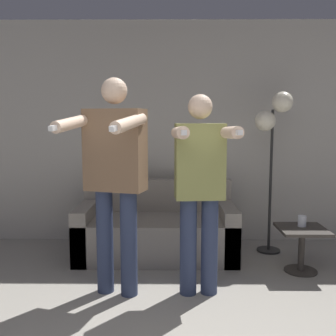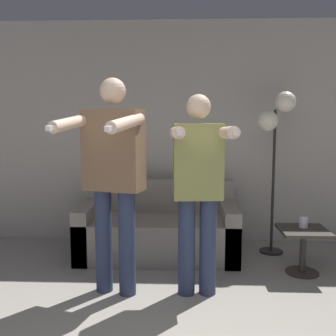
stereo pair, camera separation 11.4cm
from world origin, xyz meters
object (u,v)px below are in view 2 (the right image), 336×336
object	(u,v)px
side_table	(303,242)
cup	(304,222)
couch	(158,231)
floor_lamp	(276,123)
cat	(121,172)
person_right	(198,183)
person_left	(113,171)

from	to	relation	value
side_table	cup	xyz separation A→B (m)	(0.01, 0.06, 0.17)
couch	side_table	size ratio (longest dim) A/B	3.75
couch	floor_lamp	distance (m)	1.71
cat	person_right	bearing A→B (deg)	-56.70
person_left	cat	distance (m)	1.28
cat	floor_lamp	world-z (taller)	floor_lamp
person_right	floor_lamp	xyz separation A→B (m)	(0.86, 1.10, 0.47)
person_left	cat	world-z (taller)	person_left
side_table	cup	world-z (taller)	cup
side_table	cup	bearing A→B (deg)	76.51
person_right	cup	bearing A→B (deg)	24.32
couch	side_table	world-z (taller)	couch
person_right	cup	world-z (taller)	person_right
couch	floor_lamp	size ratio (longest dim) A/B	0.95
cup	floor_lamp	bearing A→B (deg)	107.49
person_right	side_table	bearing A→B (deg)	22.19
person_left	floor_lamp	distance (m)	1.94
couch	person_left	xyz separation A→B (m)	(-0.30, -0.96, 0.78)
side_table	floor_lamp	bearing A→B (deg)	104.75
couch	cat	world-z (taller)	cat
couch	side_table	xyz separation A→B (m)	(1.41, -0.46, 0.05)
cat	couch	bearing A→B (deg)	-34.07
cat	floor_lamp	distance (m)	1.79
side_table	person_left	bearing A→B (deg)	-163.60
person_left	side_table	size ratio (longest dim) A/B	4.03
couch	person_right	world-z (taller)	person_right
floor_lamp	side_table	size ratio (longest dim) A/B	3.96
couch	floor_lamp	bearing A→B (deg)	6.18
person_left	floor_lamp	xyz separation A→B (m)	(1.55, 1.10, 0.38)
floor_lamp	side_table	bearing A→B (deg)	-75.25
couch	cup	distance (m)	1.49
cat	cup	size ratio (longest dim) A/B	3.96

